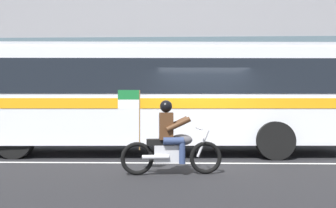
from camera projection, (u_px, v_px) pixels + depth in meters
ground_plane at (205, 160)px, 8.81m from camera, size 60.00×60.00×0.00m
sidewalk_curb at (194, 139)px, 13.91m from camera, size 28.00×3.80×0.15m
lane_center_stripe at (207, 163)px, 8.21m from camera, size 26.60×0.14×0.01m
office_building_facade at (192, 17)px, 16.27m from camera, size 28.00×0.89×11.95m
transit_bus at (154, 93)px, 10.07m from camera, size 12.29×3.00×3.22m
motorcycle_with_rider at (171, 143)px, 6.82m from camera, size 2.19×0.66×1.78m
fire_hydrant at (76, 130)px, 13.06m from camera, size 0.22×0.30×0.75m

